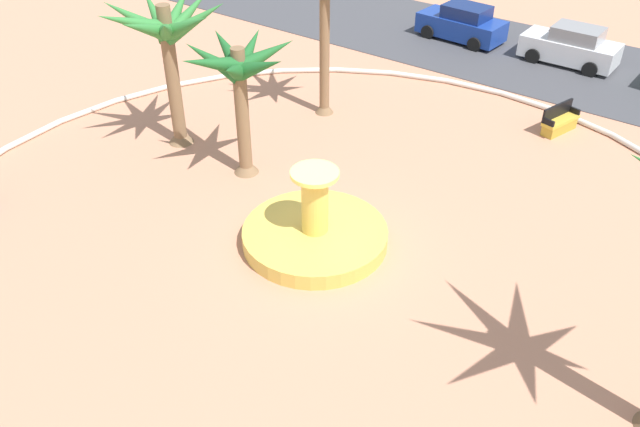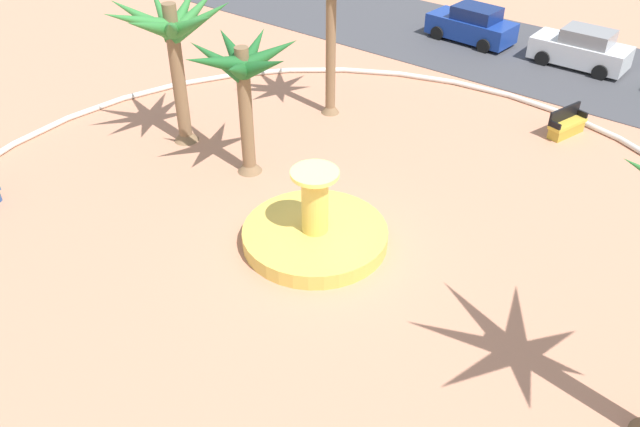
{
  "view_description": "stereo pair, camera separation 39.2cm",
  "coord_description": "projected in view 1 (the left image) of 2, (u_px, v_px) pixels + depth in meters",
  "views": [
    {
      "loc": [
        8.49,
        -11.47,
        11.08
      ],
      "look_at": [
        -0.05,
        -0.02,
        1.0
      ],
      "focal_mm": 36.64,
      "sensor_mm": 36.0,
      "label": 1
    },
    {
      "loc": [
        8.8,
        -11.24,
        11.08
      ],
      "look_at": [
        -0.05,
        -0.02,
        1.0
      ],
      "focal_mm": 36.64,
      "sensor_mm": 36.0,
      "label": 2
    }
  ],
  "objects": [
    {
      "name": "ground_plane",
      "position": [
        322.0,
        243.0,
        18.05
      ],
      "size": [
        80.0,
        80.0,
        0.0
      ],
      "primitive_type": "plane",
      "color": "tan"
    },
    {
      "name": "fountain",
      "position": [
        315.0,
        233.0,
        17.9
      ],
      "size": [
        4.0,
        4.0,
        2.3
      ],
      "color": "gold",
      "rests_on": "ground"
    },
    {
      "name": "plaza_curb",
      "position": [
        322.0,
        240.0,
        17.99
      ],
      "size": [
        24.04,
        24.04,
        0.2
      ],
      "primitive_type": "torus",
      "color": "silver",
      "rests_on": "ground"
    },
    {
      "name": "street_asphalt",
      "position": [
        543.0,
        60.0,
        28.79
      ],
      "size": [
        48.0,
        8.0,
        0.03
      ],
      "primitive_type": "cube",
      "color": "#424247",
      "rests_on": "ground"
    },
    {
      "name": "palm_tree_near_fountain",
      "position": [
        167.0,
        34.0,
        20.52
      ],
      "size": [
        4.02,
        4.12,
        5.05
      ],
      "color": "brown",
      "rests_on": "ground"
    },
    {
      "name": "parked_car_second",
      "position": [
        571.0,
        46.0,
        28.06
      ],
      "size": [
        4.0,
        1.93,
        1.67
      ],
      "color": "silver",
      "rests_on": "ground"
    },
    {
      "name": "bench_east",
      "position": [
        559.0,
        123.0,
        23.2
      ],
      "size": [
        0.91,
        1.68,
        1.0
      ],
      "color": "gold",
      "rests_on": "ground"
    },
    {
      "name": "parked_car_leftmost",
      "position": [
        462.0,
        24.0,
        30.42
      ],
      "size": [
        4.1,
        2.12,
        1.67
      ],
      "color": "navy",
      "rests_on": "ground"
    },
    {
      "name": "palm_tree_far_side",
      "position": [
        238.0,
        75.0,
        19.22
      ],
      "size": [
        3.53,
        3.57,
        4.44
      ],
      "color": "brown",
      "rests_on": "ground"
    }
  ]
}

